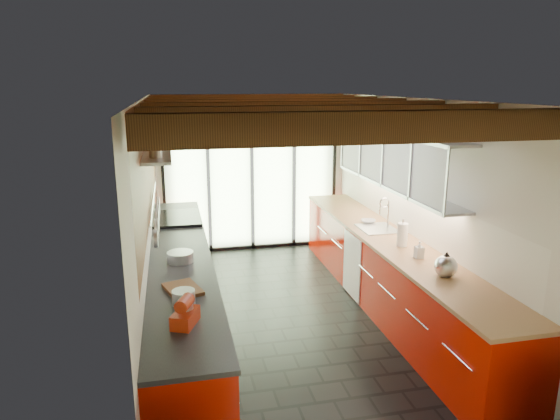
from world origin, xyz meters
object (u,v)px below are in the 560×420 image
Objects in this scene: bowl at (368,221)px; kettle at (446,265)px; stand_mixer at (185,313)px; paper_towel at (402,235)px; soap_bottle at (419,250)px.

kettle is at bearing -90.00° from bowl.
stand_mixer reaches higher than bowl.
paper_towel reaches higher than soap_bottle.
paper_towel is 1.71× the size of soap_bottle.
soap_bottle is at bearing 90.00° from kettle.
bowl is (2.54, 2.45, -0.07)m from stand_mixer.
kettle is (2.54, 0.47, 0.02)m from stand_mixer.
soap_bottle is at bearing 21.84° from stand_mixer.
stand_mixer is 2.58m from kettle.
bowl is at bearing 43.97° from stand_mixer.
soap_bottle is (0.00, -0.41, -0.04)m from paper_towel.
stand_mixer is at bearing -136.03° from bowl.
stand_mixer is at bearing -158.16° from soap_bottle.
stand_mixer is 1.58× the size of bowl.
stand_mixer is at bearing -150.59° from paper_towel.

